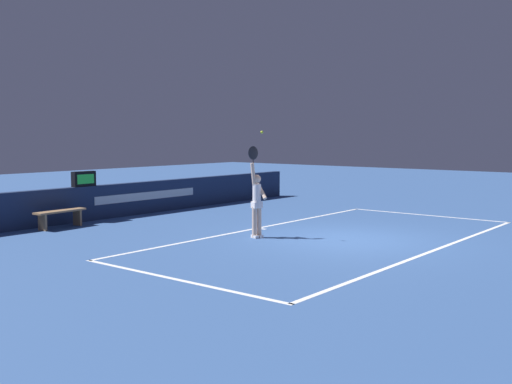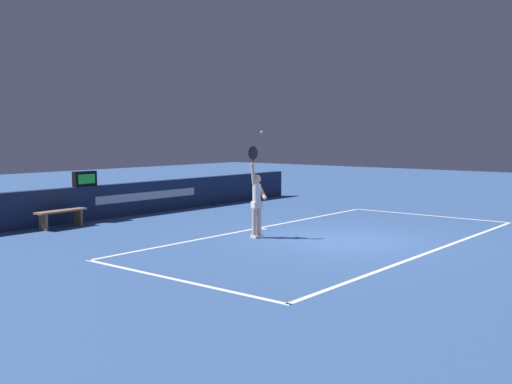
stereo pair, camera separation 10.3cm
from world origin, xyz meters
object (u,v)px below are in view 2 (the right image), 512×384
object	(u,v)px
tennis_ball	(262,132)
tennis_player	(257,200)
speed_display	(85,179)
courtside_bench_near	(61,214)

from	to	relation	value
tennis_ball	tennis_player	bearing A→B (deg)	60.27
speed_display	tennis_player	world-z (taller)	tennis_player
tennis_ball	speed_display	bearing A→B (deg)	97.43
tennis_player	tennis_ball	xyz separation A→B (m)	(-0.17, -0.30, 1.70)
tennis_ball	courtside_bench_near	xyz separation A→B (m)	(-2.04, 5.53, -2.27)
speed_display	tennis_player	xyz separation A→B (m)	(0.97, -5.86, -0.32)
tennis_player	tennis_ball	distance (m)	1.74
speed_display	tennis_player	size ratio (longest dim) A/B	0.32
speed_display	courtside_bench_near	bearing A→B (deg)	-153.06
tennis_ball	courtside_bench_near	distance (m)	6.32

